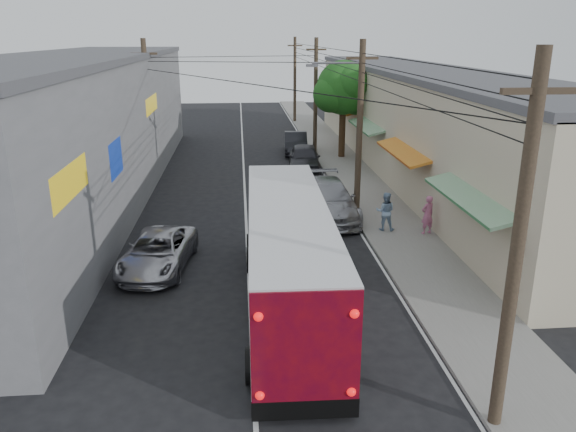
# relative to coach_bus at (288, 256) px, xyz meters

# --- Properties ---
(ground) EXTENTS (120.00, 120.00, 0.00)m
(ground) POSITION_rel_coach_bus_xyz_m (-1.20, -4.10, -1.70)
(ground) COLOR black
(ground) RESTS_ON ground
(sidewalk) EXTENTS (3.00, 80.00, 0.12)m
(sidewalk) POSITION_rel_coach_bus_xyz_m (5.30, 15.90, -1.64)
(sidewalk) COLOR slate
(sidewalk) RESTS_ON ground
(building_right) EXTENTS (7.09, 40.00, 6.25)m
(building_right) POSITION_rel_coach_bus_xyz_m (9.79, 17.90, 1.45)
(building_right) COLOR #C0B699
(building_right) RESTS_ON ground
(building_left) EXTENTS (7.20, 36.00, 7.25)m
(building_left) POSITION_rel_coach_bus_xyz_m (-9.70, 13.90, 1.95)
(building_left) COLOR slate
(building_left) RESTS_ON ground
(utility_poles) EXTENTS (11.80, 45.28, 8.00)m
(utility_poles) POSITION_rel_coach_bus_xyz_m (1.92, 16.23, 2.43)
(utility_poles) COLOR #473828
(utility_poles) RESTS_ON ground
(street_tree) EXTENTS (4.40, 4.00, 6.60)m
(street_tree) POSITION_rel_coach_bus_xyz_m (5.67, 21.92, 2.97)
(street_tree) COLOR #3F2B19
(street_tree) RESTS_ON ground
(coach_bus) EXTENTS (2.82, 11.45, 3.28)m
(coach_bus) POSITION_rel_coach_bus_xyz_m (0.00, 0.00, 0.00)
(coach_bus) COLOR silver
(coach_bus) RESTS_ON ground
(jeepney) EXTENTS (2.79, 5.00, 1.32)m
(jeepney) POSITION_rel_coach_bus_xyz_m (-4.48, 3.35, -1.04)
(jeepney) COLOR #B1B0B7
(jeepney) RESTS_ON ground
(parked_suv) EXTENTS (2.53, 5.92, 1.70)m
(parked_suv) POSITION_rel_coach_bus_xyz_m (2.60, 8.90, -0.85)
(parked_suv) COLOR #93949A
(parked_suv) RESTS_ON ground
(parked_car_mid) EXTENTS (2.34, 4.94, 1.63)m
(parked_car_mid) POSITION_rel_coach_bus_xyz_m (2.60, 18.30, -0.88)
(parked_car_mid) COLOR #27272C
(parked_car_mid) RESTS_ON ground
(parked_car_far) EXTENTS (1.92, 4.65, 1.50)m
(parked_car_far) POSITION_rel_coach_bus_xyz_m (2.60, 23.80, -0.95)
(parked_car_far) COLOR black
(parked_car_far) RESTS_ON ground
(pedestrian_near) EXTENTS (0.71, 0.59, 1.66)m
(pedestrian_near) POSITION_rel_coach_bus_xyz_m (6.40, 5.92, -0.75)
(pedestrian_near) COLOR #C0658F
(pedestrian_near) RESTS_ON sidewalk
(pedestrian_far) EXTENTS (0.95, 0.82, 1.68)m
(pedestrian_far) POSITION_rel_coach_bus_xyz_m (4.75, 6.52, -0.74)
(pedestrian_far) COLOR #85A2C2
(pedestrian_far) RESTS_ON sidewalk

